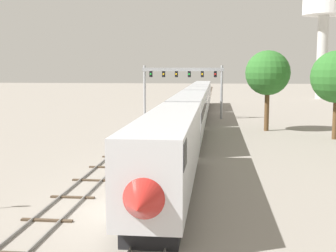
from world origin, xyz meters
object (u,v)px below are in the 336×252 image
signal_gantry (183,79)px  trackside_tree_left (268,73)px  passenger_train (194,107)px  water_tower (324,12)px

signal_gantry → trackside_tree_left: trackside_tree_left is taller
passenger_train → trackside_tree_left: size_ratio=8.39×
trackside_tree_left → passenger_train: bearing=168.3°
water_tower → trackside_tree_left: (-19.50, -59.39, -14.08)m
passenger_train → water_tower: (28.27, 57.57, 18.37)m
signal_gantry → water_tower: (30.52, 47.22, 15.13)m
passenger_train → water_tower: water_tower is taller
passenger_train → signal_gantry: 11.08m
water_tower → trackside_tree_left: 64.08m
water_tower → signal_gantry: bearing=-122.9°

